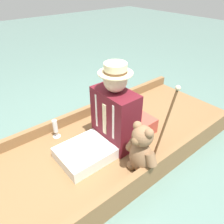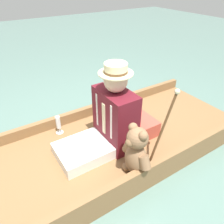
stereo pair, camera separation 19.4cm
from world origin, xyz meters
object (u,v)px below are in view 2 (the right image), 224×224
seated_person (108,120)px  wine_glass (58,123)px  walking_cane (165,123)px  teddy_bear (136,153)px

seated_person → wine_glass: bearing=41.6°
walking_cane → teddy_bear: bearing=85.4°
wine_glass → walking_cane: (-0.86, -0.59, 0.30)m
seated_person → teddy_bear: seated_person is taller
teddy_bear → wine_glass: bearing=21.5°
teddy_bear → walking_cane: bearing=-94.6°
seated_person → walking_cane: seated_person is taller
seated_person → walking_cane: 0.52m
walking_cane → seated_person: bearing=31.2°
seated_person → teddy_bear: 0.41m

